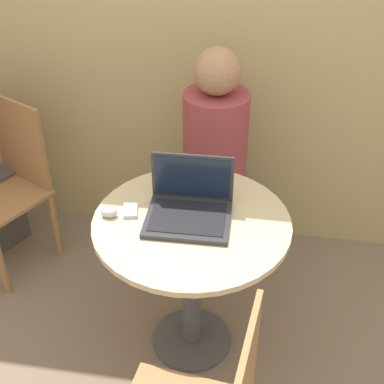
% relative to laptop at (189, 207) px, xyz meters
% --- Properties ---
extents(ground_plane, '(12.00, 12.00, 0.00)m').
position_rel_laptop_xyz_m(ground_plane, '(0.01, -0.03, -0.75)').
color(ground_plane, '#7F6B56').
extents(back_wall, '(7.00, 0.05, 2.60)m').
position_rel_laptop_xyz_m(back_wall, '(0.01, 0.85, 0.55)').
color(back_wall, tan).
rests_on(back_wall, ground_plane).
extents(round_table, '(0.78, 0.78, 0.71)m').
position_rel_laptop_xyz_m(round_table, '(0.01, -0.03, -0.20)').
color(round_table, '#4C4C51').
rests_on(round_table, ground_plane).
extents(laptop, '(0.33, 0.28, 0.22)m').
position_rel_laptop_xyz_m(laptop, '(0.00, 0.00, 0.00)').
color(laptop, '#2D2D33').
rests_on(laptop, round_table).
extents(cell_phone, '(0.07, 0.10, 0.02)m').
position_rel_laptop_xyz_m(cell_phone, '(-0.23, -0.02, -0.03)').
color(cell_phone, silver).
rests_on(cell_phone, round_table).
extents(computer_mouse, '(0.07, 0.05, 0.04)m').
position_rel_laptop_xyz_m(computer_mouse, '(-0.31, -0.06, -0.02)').
color(computer_mouse, '#B2B2B7').
rests_on(computer_mouse, round_table).
extents(person_seated, '(0.33, 0.49, 1.20)m').
position_rel_laptop_xyz_m(person_seated, '(0.03, 0.59, -0.24)').
color(person_seated, '#3D4766').
rests_on(person_seated, ground_plane).
extents(chair_background, '(0.54, 0.54, 0.88)m').
position_rel_laptop_xyz_m(chair_background, '(-1.01, 0.43, -0.30)').
color(chair_background, '#9E7042').
rests_on(chair_background, ground_plane).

